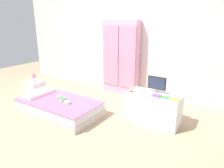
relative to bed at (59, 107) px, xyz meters
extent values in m
cube|color=tan|center=(0.46, 0.22, -0.14)|extent=(10.00, 10.00, 0.02)
cube|color=silver|center=(0.46, 1.80, 1.22)|extent=(6.40, 0.05, 2.70)
cube|color=beige|center=(0.00, 0.00, -0.07)|extent=(1.54, 0.84, 0.11)
cube|color=silver|center=(0.00, 0.00, 0.05)|extent=(1.50, 0.80, 0.14)
cube|color=pink|center=(0.00, 0.00, 0.13)|extent=(1.53, 0.83, 0.02)
cube|color=white|center=(-0.57, 0.00, 0.16)|extent=(0.32, 0.60, 0.06)
cube|color=#4CA375|center=(0.09, 0.03, 0.16)|extent=(0.15, 0.11, 0.06)
cube|color=#DBB293|center=(0.23, 0.01, 0.15)|extent=(0.16, 0.07, 0.04)
cube|color=#DBB293|center=(0.22, -0.03, 0.15)|extent=(0.16, 0.07, 0.04)
cube|color=#DBB293|center=(0.10, 0.08, 0.15)|extent=(0.10, 0.05, 0.03)
cube|color=#DBB293|center=(0.07, -0.03, 0.15)|extent=(0.10, 0.05, 0.03)
sphere|color=#DBB293|center=(-0.02, 0.05, 0.18)|extent=(0.09, 0.09, 0.09)
sphere|color=#E0C67F|center=(-0.03, 0.05, 0.18)|extent=(0.10, 0.10, 0.10)
cube|color=white|center=(-1.03, 0.27, 0.07)|extent=(0.32, 0.32, 0.39)
cylinder|color=#B7B2AD|center=(-1.03, 0.27, 0.27)|extent=(0.08, 0.08, 0.01)
cylinder|color=#B7B2AD|center=(-1.03, 0.27, 0.32)|extent=(0.02, 0.02, 0.09)
cone|color=#E0668E|center=(-1.03, 0.27, 0.41)|extent=(0.11, 0.11, 0.11)
cube|color=#E599BC|center=(0.36, 1.64, 0.71)|extent=(0.87, 0.21, 1.68)
cube|color=#C986A6|center=(0.14, 1.53, 0.75)|extent=(0.41, 0.02, 1.37)
cube|color=#C986A6|center=(0.58, 1.53, 0.75)|extent=(0.41, 0.02, 1.37)
sphere|color=gold|center=(0.32, 1.51, 0.71)|extent=(0.02, 0.02, 0.02)
sphere|color=gold|center=(0.40, 1.51, 0.71)|extent=(0.02, 0.02, 0.02)
cube|color=white|center=(1.60, 0.62, 0.13)|extent=(0.88, 0.41, 0.52)
cylinder|color=#99999E|center=(1.60, 0.69, 0.39)|extent=(0.10, 0.10, 0.01)
cylinder|color=#99999E|center=(1.60, 0.69, 0.42)|extent=(0.02, 0.02, 0.05)
cube|color=black|center=(1.60, 0.69, 0.56)|extent=(0.31, 0.02, 0.22)
cube|color=#28334C|center=(1.60, 0.68, 0.56)|extent=(0.29, 0.01, 0.20)
cube|color=#8E6642|center=(1.23, 0.51, 0.39)|extent=(0.09, 0.01, 0.01)
cube|color=#8E6642|center=(1.23, 0.48, 0.39)|extent=(0.09, 0.01, 0.01)
cube|color=#D1B289|center=(1.23, 0.49, 0.44)|extent=(0.06, 0.03, 0.03)
cylinder|color=#D1B289|center=(1.25, 0.50, 0.41)|extent=(0.01, 0.01, 0.02)
cylinder|color=#D1B289|center=(1.25, 0.48, 0.41)|extent=(0.01, 0.01, 0.02)
cylinder|color=#D1B289|center=(1.21, 0.50, 0.41)|extent=(0.01, 0.01, 0.02)
cylinder|color=#D1B289|center=(1.21, 0.48, 0.41)|extent=(0.01, 0.01, 0.02)
cylinder|color=#D1B289|center=(1.26, 0.49, 0.46)|extent=(0.02, 0.02, 0.02)
sphere|color=#D1B289|center=(1.26, 0.49, 0.48)|extent=(0.03, 0.03, 0.03)
cube|color=#8E51B2|center=(1.66, 0.53, 0.40)|extent=(0.14, 0.11, 0.02)
cube|color=#429E51|center=(1.81, 0.53, 0.40)|extent=(0.14, 0.09, 0.02)
cube|color=gold|center=(1.96, 0.53, 0.40)|extent=(0.16, 0.08, 0.02)
camera|label=1|loc=(2.73, -2.42, 1.55)|focal=32.97mm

